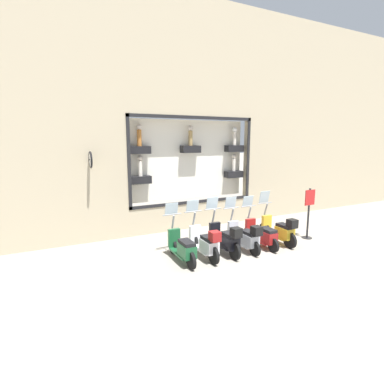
{
  "coord_description": "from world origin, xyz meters",
  "views": [
    {
      "loc": [
        -7.08,
        5.26,
        3.54
      ],
      "look_at": [
        1.91,
        0.83,
        1.78
      ],
      "focal_mm": 28.0,
      "sensor_mm": 36.0,
      "label": 1
    }
  ],
  "objects_px": {
    "scooter_green_5": "(183,248)",
    "shop_sign_post": "(309,211)",
    "scooter_silver_2": "(245,237)",
    "scooter_yellow_0": "(280,230)",
    "scooter_black_3": "(226,239)",
    "scooter_white_4": "(205,243)",
    "scooter_red_1": "(262,235)"
  },
  "relations": [
    {
      "from": "scooter_green_5",
      "to": "shop_sign_post",
      "type": "height_order",
      "value": "shop_sign_post"
    },
    {
      "from": "scooter_silver_2",
      "to": "scooter_red_1",
      "type": "bearing_deg",
      "value": -85.12
    },
    {
      "from": "scooter_black_3",
      "to": "scooter_green_5",
      "type": "distance_m",
      "value": 1.45
    },
    {
      "from": "scooter_green_5",
      "to": "scooter_black_3",
      "type": "bearing_deg",
      "value": -92.05
    },
    {
      "from": "scooter_white_4",
      "to": "scooter_green_5",
      "type": "xyz_separation_m",
      "value": [
        0.06,
        0.73,
        -0.05
      ]
    },
    {
      "from": "scooter_black_3",
      "to": "scooter_green_5",
      "type": "bearing_deg",
      "value": 87.95
    },
    {
      "from": "scooter_black_3",
      "to": "scooter_white_4",
      "type": "height_order",
      "value": "scooter_black_3"
    },
    {
      "from": "scooter_white_4",
      "to": "shop_sign_post",
      "type": "bearing_deg",
      "value": -89.72
    },
    {
      "from": "scooter_white_4",
      "to": "shop_sign_post",
      "type": "relative_size",
      "value": 0.99
    },
    {
      "from": "scooter_black_3",
      "to": "scooter_white_4",
      "type": "relative_size",
      "value": 1.0
    },
    {
      "from": "scooter_yellow_0",
      "to": "scooter_silver_2",
      "type": "distance_m",
      "value": 1.45
    },
    {
      "from": "scooter_silver_2",
      "to": "scooter_green_5",
      "type": "height_order",
      "value": "scooter_silver_2"
    },
    {
      "from": "scooter_white_4",
      "to": "scooter_yellow_0",
      "type": "bearing_deg",
      "value": -89.95
    },
    {
      "from": "scooter_yellow_0",
      "to": "scooter_silver_2",
      "type": "relative_size",
      "value": 1.01
    },
    {
      "from": "shop_sign_post",
      "to": "scooter_green_5",
      "type": "bearing_deg",
      "value": 89.6
    },
    {
      "from": "scooter_yellow_0",
      "to": "scooter_black_3",
      "type": "distance_m",
      "value": 2.18
    },
    {
      "from": "scooter_silver_2",
      "to": "scooter_black_3",
      "type": "bearing_deg",
      "value": 88.86
    },
    {
      "from": "shop_sign_post",
      "to": "scooter_yellow_0",
      "type": "bearing_deg",
      "value": 90.78
    },
    {
      "from": "scooter_red_1",
      "to": "scooter_green_5",
      "type": "xyz_separation_m",
      "value": [
        0.0,
        2.9,
        0.02
      ]
    },
    {
      "from": "scooter_red_1",
      "to": "scooter_white_4",
      "type": "height_order",
      "value": "scooter_white_4"
    },
    {
      "from": "scooter_silver_2",
      "to": "scooter_green_5",
      "type": "xyz_separation_m",
      "value": [
        0.07,
        2.18,
        -0.03
      ]
    },
    {
      "from": "scooter_white_4",
      "to": "scooter_green_5",
      "type": "bearing_deg",
      "value": 85.6
    },
    {
      "from": "scooter_black_3",
      "to": "scooter_red_1",
      "type": "bearing_deg",
      "value": -88.13
    },
    {
      "from": "scooter_silver_2",
      "to": "scooter_black_3",
      "type": "xyz_separation_m",
      "value": [
        0.01,
        0.73,
        0.03
      ]
    },
    {
      "from": "scooter_red_1",
      "to": "scooter_white_4",
      "type": "xyz_separation_m",
      "value": [
        -0.05,
        2.18,
        0.07
      ]
    },
    {
      "from": "shop_sign_post",
      "to": "scooter_silver_2",
      "type": "bearing_deg",
      "value": 90.65
    },
    {
      "from": "scooter_white_4",
      "to": "shop_sign_post",
      "type": "xyz_separation_m",
      "value": [
        0.02,
        -4.23,
        0.52
      ]
    },
    {
      "from": "scooter_yellow_0",
      "to": "shop_sign_post",
      "type": "bearing_deg",
      "value": -89.22
    },
    {
      "from": "scooter_red_1",
      "to": "scooter_yellow_0",
      "type": "bearing_deg",
      "value": -93.83
    },
    {
      "from": "scooter_white_4",
      "to": "scooter_black_3",
      "type": "bearing_deg",
      "value": -89.7
    },
    {
      "from": "scooter_red_1",
      "to": "scooter_silver_2",
      "type": "relative_size",
      "value": 1.0
    },
    {
      "from": "scooter_silver_2",
      "to": "scooter_black_3",
      "type": "distance_m",
      "value": 0.73
    }
  ]
}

